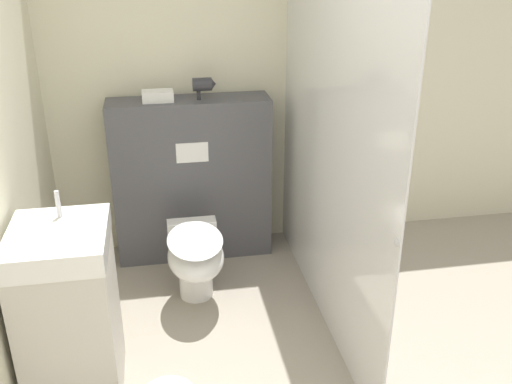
# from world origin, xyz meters

# --- Properties ---
(wall_back) EXTENTS (8.00, 0.06, 2.50)m
(wall_back) POSITION_xyz_m (0.00, 2.22, 1.25)
(wall_back) COLOR beige
(wall_back) RESTS_ON ground_plane
(partition_panel) EXTENTS (1.12, 0.31, 1.19)m
(partition_panel) POSITION_xyz_m (-0.38, 2.01, 0.60)
(partition_panel) COLOR #4C4C51
(partition_panel) RESTS_ON ground_plane
(shower_glass) EXTENTS (0.04, 2.10, 2.16)m
(shower_glass) POSITION_xyz_m (0.35, 1.14, 1.08)
(shower_glass) COLOR silver
(shower_glass) RESTS_ON ground_plane
(toilet) EXTENTS (0.36, 0.63, 0.48)m
(toilet) POSITION_xyz_m (-0.42, 1.38, 0.32)
(toilet) COLOR white
(toilet) RESTS_ON ground_plane
(sink_vanity) EXTENTS (0.46, 0.54, 1.08)m
(sink_vanity) POSITION_xyz_m (-1.10, 0.67, 0.47)
(sink_vanity) COLOR beige
(sink_vanity) RESTS_ON ground_plane
(hair_drier) EXTENTS (0.16, 0.09, 0.15)m
(hair_drier) POSITION_xyz_m (-0.27, 1.99, 1.29)
(hair_drier) COLOR #2D2D33
(hair_drier) RESTS_ON partition_panel
(folded_towel) EXTENTS (0.21, 0.13, 0.07)m
(folded_towel) POSITION_xyz_m (-0.58, 2.00, 1.23)
(folded_towel) COLOR white
(folded_towel) RESTS_ON partition_panel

